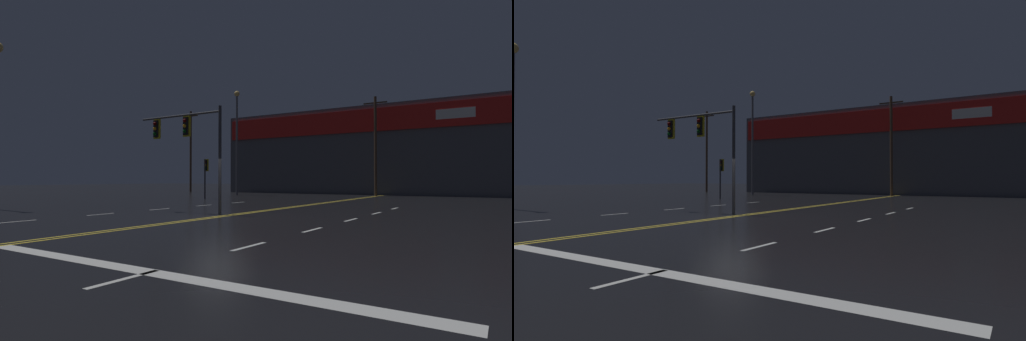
{
  "view_description": "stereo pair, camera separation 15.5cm",
  "coord_description": "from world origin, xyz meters",
  "views": [
    {
      "loc": [
        10.28,
        -13.24,
        1.58
      ],
      "look_at": [
        0.0,
        3.09,
        2.0
      ],
      "focal_mm": 28.0,
      "sensor_mm": 36.0,
      "label": 1
    },
    {
      "loc": [
        10.41,
        -13.16,
        1.58
      ],
      "look_at": [
        0.0,
        3.09,
        2.0
      ],
      "focal_mm": 28.0,
      "sensor_mm": 36.0,
      "label": 2
    }
  ],
  "objects": [
    {
      "name": "traffic_signal_corner_northwest",
      "position": [
        -10.42,
        11.97,
        2.36
      ],
      "size": [
        0.42,
        0.36,
        3.22
      ],
      "color": "#38383D",
      "rests_on": "ground"
    },
    {
      "name": "traffic_signal_median",
      "position": [
        -2.7,
        0.99,
        3.73
      ],
      "size": [
        5.03,
        0.36,
        4.89
      ],
      "color": "#38383D",
      "rests_on": "ground"
    },
    {
      "name": "road_markings",
      "position": [
        1.0,
        -1.65,
        0.0
      ],
      "size": [
        15.32,
        60.0,
        0.01
      ],
      "color": "gold",
      "rests_on": "ground"
    },
    {
      "name": "utility_pole_row",
      "position": [
        0.9,
        24.36,
        5.48
      ],
      "size": [
        47.17,
        0.26,
        11.94
      ],
      "color": "#4C3828",
      "rests_on": "ground"
    },
    {
      "name": "ground_plane",
      "position": [
        0.0,
        0.0,
        0.0
      ],
      "size": [
        200.0,
        200.0,
        0.0
      ],
      "primitive_type": "plane",
      "color": "black"
    },
    {
      "name": "streetlight_near_right",
      "position": [
        -12.55,
        19.43,
        6.57
      ],
      "size": [
        0.56,
        0.56,
        10.44
      ],
      "color": "#59595E",
      "rests_on": "ground"
    },
    {
      "name": "building_backdrop",
      "position": [
        0.0,
        31.5,
        4.55
      ],
      "size": [
        36.87,
        10.23,
        9.07
      ],
      "color": "#4C4C51",
      "rests_on": "ground"
    }
  ]
}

